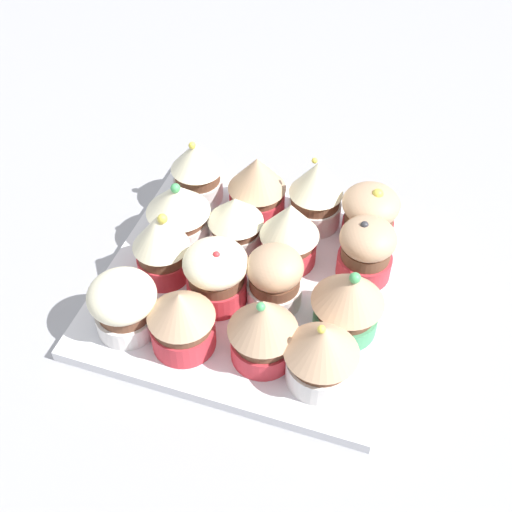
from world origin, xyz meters
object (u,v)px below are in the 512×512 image
object	(u,v)px
cupcake_10	(236,221)
cupcake_5	(275,278)
cupcake_11	(257,185)
cupcake_13	(161,245)
cupcake_0	(321,353)
cupcake_9	(216,274)
baking_tray	(256,280)
cupcake_12	(124,304)
cupcake_6	(290,232)
cupcake_14	(178,210)
cupcake_7	(316,193)
cupcake_8	(182,319)
cupcake_4	(263,328)
cupcake_1	(348,300)
cupcake_3	(370,214)
cupcake_15	(197,170)
cupcake_2	(366,250)

from	to	relation	value
cupcake_10	cupcake_5	bearing A→B (deg)	-135.25
cupcake_11	cupcake_13	bearing A→B (deg)	153.71
cupcake_0	cupcake_9	world-z (taller)	cupcake_0
baking_tray	cupcake_12	bearing A→B (deg)	136.13
cupcake_5	cupcake_6	size ratio (longest dim) A/B	0.89
cupcake_6	cupcake_14	world-z (taller)	cupcake_6
cupcake_7	cupcake_9	bearing A→B (deg)	155.65
baking_tray	cupcake_5	xyz separation A→B (cm)	(-2.45, -2.66, 3.97)
cupcake_0	cupcake_8	size ratio (longest dim) A/B	1.07
cupcake_4	cupcake_10	bearing A→B (deg)	29.19
cupcake_0	cupcake_10	distance (cm)	18.21
cupcake_5	cupcake_13	world-z (taller)	cupcake_13
cupcake_1	cupcake_3	size ratio (longest dim) A/B	1.14
cupcake_13	cupcake_15	xyz separation A→B (cm)	(12.08, 1.13, -0.25)
cupcake_2	cupcake_3	xyz separation A→B (cm)	(5.17, 0.75, 0.01)
cupcake_6	cupcake_10	xyz separation A→B (cm)	(0.40, 5.84, -0.60)
cupcake_4	cupcake_11	distance (cm)	19.32
cupcake_4	cupcake_10	distance (cm)	14.40
cupcake_3	cupcake_8	xyz separation A→B (cm)	(-18.87, 12.99, 0.05)
cupcake_5	cupcake_11	distance (cm)	13.05
cupcake_7	cupcake_15	world-z (taller)	cupcake_7
cupcake_0	cupcake_9	xyz separation A→B (cm)	(5.75, 11.70, -0.22)
cupcake_10	cupcake_15	distance (cm)	8.78
cupcake_7	cupcake_12	world-z (taller)	cupcake_7
baking_tray	cupcake_4	world-z (taller)	cupcake_4
cupcake_4	cupcake_9	size ratio (longest dim) A/B	1.12
cupcake_6	cupcake_9	bearing A→B (deg)	144.56
cupcake_3	cupcake_15	bearing A→B (deg)	88.43
cupcake_7	cupcake_13	distance (cm)	17.27
cupcake_1	cupcake_0	bearing A→B (deg)	172.18
cupcake_10	cupcake_13	xyz separation A→B (cm)	(-6.24, 5.41, 0.78)
cupcake_12	cupcake_14	size ratio (longest dim) A/B	0.86
cupcake_0	cupcake_8	bearing A→B (deg)	91.21
baking_tray	cupcake_6	bearing A→B (deg)	-36.22
cupcake_0	cupcake_9	distance (cm)	13.04
cupcake_4	cupcake_15	bearing A→B (deg)	36.38
cupcake_1	cupcake_10	distance (cm)	15.10
cupcake_11	cupcake_9	bearing A→B (deg)	-178.70
cupcake_13	cupcake_14	distance (cm)	5.60
cupcake_8	cupcake_11	world-z (taller)	cupcake_11
baking_tray	cupcake_15	xyz separation A→B (cm)	(9.52, 9.96, 4.45)
baking_tray	cupcake_13	size ratio (longest dim) A/B	3.59
cupcake_10	cupcake_12	world-z (taller)	same
baking_tray	cupcake_3	size ratio (longest dim) A/B	4.28
cupcake_10	cupcake_4	bearing A→B (deg)	-150.81
cupcake_5	cupcake_15	xyz separation A→B (cm)	(11.98, 12.62, 0.48)
cupcake_2	cupcake_14	distance (cm)	19.53
cupcake_2	cupcake_10	size ratio (longest dim) A/B	1.10
cupcake_15	cupcake_12	bearing A→B (deg)	-178.36
cupcake_1	cupcake_10	world-z (taller)	cupcake_1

